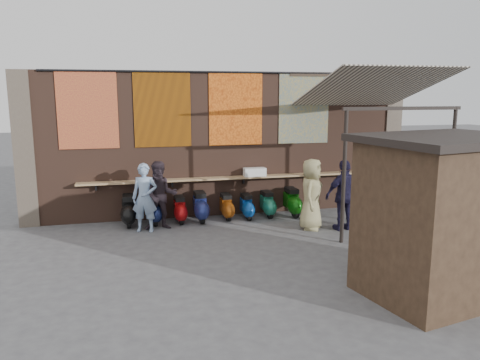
{
  "coord_description": "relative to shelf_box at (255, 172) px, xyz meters",
  "views": [
    {
      "loc": [
        -2.67,
        -10.19,
        3.41
      ],
      "look_at": [
        0.11,
        1.2,
        1.24
      ],
      "focal_mm": 35.0,
      "sensor_mm": 36.0,
      "label": 1
    }
  ],
  "objects": [
    {
      "name": "scooter_stool_7",
      "position": [
        1.01,
        -0.34,
        -0.85
      ],
      "size": [
        0.37,
        0.83,
        0.78
      ],
      "primitive_type": null,
      "color": "#0D500B",
      "rests_on": "ground"
    },
    {
      "name": "pier_right",
      "position": [
        4.4,
        0.4,
        0.76
      ],
      "size": [
        0.5,
        0.5,
        4.0
      ],
      "primitive_type": "cube",
      "color": "#4C4238",
      "rests_on": "ground"
    },
    {
      "name": "diner_left",
      "position": [
        -3.09,
        -0.9,
        -0.38
      ],
      "size": [
        0.71,
        0.56,
        1.73
      ],
      "primitive_type": "imported",
      "rotation": [
        0.0,
        0.0,
        -0.26
      ],
      "color": "#849EC0",
      "rests_on": "ground"
    },
    {
      "name": "awning_header",
      "position": [
        2.7,
        -2.9,
        1.84
      ],
      "size": [
        3.0,
        0.08,
        0.08
      ],
      "primitive_type": "cube",
      "color": "black",
      "rests_on": "awning_post_left"
    },
    {
      "name": "stall_sign",
      "position": [
        1.45,
        -4.98,
        0.66
      ],
      "size": [
        1.18,
        0.28,
        0.5
      ],
      "primitive_type": "cube",
      "rotation": [
        0.0,
        0.0,
        0.2
      ],
      "color": "gold",
      "rests_on": "market_stall"
    },
    {
      "name": "awning_canvas",
      "position": [
        2.7,
        -1.4,
        2.31
      ],
      "size": [
        3.2,
        3.28,
        0.97
      ],
      "primitive_type": "cube",
      "rotation": [
        -0.28,
        0.0,
        0.0
      ],
      "color": "beige",
      "rests_on": "brick_wall"
    },
    {
      "name": "tapestry_redgold",
      "position": [
        -4.4,
        0.18,
        1.76
      ],
      "size": [
        1.5,
        0.02,
        2.0
      ],
      "primitive_type": "cube",
      "color": "maroon",
      "rests_on": "brick_wall"
    },
    {
      "name": "stall_roof",
      "position": [
        1.64,
        -5.9,
        1.44
      ],
      "size": [
        3.08,
        2.59,
        0.12
      ],
      "primitive_type": "cube",
      "rotation": [
        0.0,
        0.0,
        0.2
      ],
      "color": "black",
      "rests_on": "market_stall"
    },
    {
      "name": "scooter_stool_6",
      "position": [
        0.31,
        -0.26,
        -0.89
      ],
      "size": [
        0.34,
        0.75,
        0.71
      ],
      "primitive_type": null,
      "color": "#1A6B53",
      "rests_on": "ground"
    },
    {
      "name": "tapestry_orange",
      "position": [
        -0.5,
        0.18,
        1.76
      ],
      "size": [
        1.5,
        0.02,
        2.0
      ],
      "primitive_type": "cube",
      "color": "orange",
      "rests_on": "brick_wall"
    },
    {
      "name": "ground",
      "position": [
        -0.8,
        -2.3,
        -1.24
      ],
      "size": [
        70.0,
        70.0,
        0.0
      ],
      "primitive_type": "plane",
      "color": "#474749",
      "rests_on": "ground"
    },
    {
      "name": "shopper_grey",
      "position": [
        2.77,
        -2.35,
        -0.48
      ],
      "size": [
        1.1,
        1.08,
        1.51
      ],
      "primitive_type": "imported",
      "rotation": [
        0.0,
        0.0,
        2.38
      ],
      "color": "#4B4D50",
      "rests_on": "ground"
    },
    {
      "name": "eating_counter",
      "position": [
        -0.8,
        0.03,
        -0.14
      ],
      "size": [
        8.0,
        0.32,
        0.05
      ],
      "primitive_type": "cube",
      "color": "#9E7A51",
      "rests_on": "brick_wall"
    },
    {
      "name": "tapestry_multi",
      "position": [
        1.5,
        0.18,
        1.76
      ],
      "size": [
        1.5,
        0.02,
        2.0
      ],
      "primitive_type": "cube",
      "color": "#26568D",
      "rests_on": "brick_wall"
    },
    {
      "name": "scooter_stool_5",
      "position": [
        -0.31,
        -0.33,
        -0.91
      ],
      "size": [
        0.32,
        0.71,
        0.67
      ],
      "primitive_type": null,
      "color": "navy",
      "rests_on": "ground"
    },
    {
      "name": "tapestry_sun",
      "position": [
        -2.5,
        0.18,
        1.76
      ],
      "size": [
        1.5,
        0.02,
        2.0
      ],
      "primitive_type": "cube",
      "color": "#BD5F0B",
      "rests_on": "brick_wall"
    },
    {
      "name": "scooter_stool_4",
      "position": [
        -0.87,
        -0.28,
        -0.89
      ],
      "size": [
        0.33,
        0.73,
        0.7
      ],
      "primitive_type": null,
      "color": "#7C370B",
      "rests_on": "ground"
    },
    {
      "name": "diner_right",
      "position": [
        -2.69,
        -0.8,
        -0.37
      ],
      "size": [
        0.86,
        0.68,
        1.75
      ],
      "primitive_type": "imported",
      "rotation": [
        0.0,
        0.0,
        -0.02
      ],
      "color": "#30252D",
      "rests_on": "ground"
    },
    {
      "name": "shopper_tan",
      "position": [
        1.02,
        -1.68,
        -0.34
      ],
      "size": [
        0.96,
        1.05,
        1.81
      ],
      "primitive_type": "imported",
      "rotation": [
        0.0,
        0.0,
        1.0
      ],
      "color": "tan",
      "rests_on": "ground"
    },
    {
      "name": "awning_post_left",
      "position": [
        1.3,
        -2.9,
        0.31
      ],
      "size": [
        0.09,
        0.09,
        3.1
      ],
      "primitive_type": "cylinder",
      "color": "black",
      "rests_on": "ground"
    },
    {
      "name": "shelf_box",
      "position": [
        0.0,
        0.0,
        0.0
      ],
      "size": [
        0.61,
        0.28,
        0.23
      ],
      "primitive_type": "cube",
      "color": "white",
      "rests_on": "eating_counter"
    },
    {
      "name": "shopper_navy",
      "position": [
        1.8,
        -1.96,
        -0.34
      ],
      "size": [
        1.09,
        0.55,
        1.79
      ],
      "primitive_type": "imported",
      "rotation": [
        0.0,
        0.0,
        3.25
      ],
      "color": "#1A1633",
      "rests_on": "ground"
    },
    {
      "name": "brick_wall",
      "position": [
        -0.8,
        0.4,
        0.76
      ],
      "size": [
        10.0,
        0.4,
        4.0
      ],
      "primitive_type": "cube",
      "color": "brown",
      "rests_on": "ground"
    },
    {
      "name": "scooter_stool_3",
      "position": [
        -1.6,
        -0.3,
        -0.84
      ],
      "size": [
        0.38,
        0.83,
        0.79
      ],
      "primitive_type": null,
      "color": "navy",
      "rests_on": "ground"
    },
    {
      "name": "hang_rail",
      "position": [
        -0.8,
        0.17,
        2.74
      ],
      "size": [
        9.5,
        0.06,
        0.06
      ],
      "primitive_type": "cylinder",
      "rotation": [
        0.0,
        1.57,
        0.0
      ],
      "color": "black",
      "rests_on": "brick_wall"
    },
    {
      "name": "scooter_stool_0",
      "position": [
        -3.49,
        -0.28,
        -0.84
      ],
      "size": [
        0.38,
        0.84,
        0.8
      ],
      "primitive_type": null,
      "color": "black",
      "rests_on": "ground"
    },
    {
      "name": "scooter_stool_1",
      "position": [
        -2.82,
        -0.26,
        -0.85
      ],
      "size": [
        0.37,
        0.82,
        0.78
      ],
      "primitive_type": null,
      "color": "#151F50",
      "rests_on": "ground"
    },
    {
      "name": "awning_ledger",
      "position": [
        2.7,
        0.19,
        2.71
      ],
      "size": [
        3.3,
        0.08,
        0.12
      ],
      "primitive_type": "cube",
      "color": "#33261C",
      "rests_on": "brick_wall"
    },
    {
      "name": "awning_post_right",
      "position": [
        4.1,
        -2.9,
        0.31
      ],
      "size": [
        0.09,
        0.09,
        3.1
      ],
      "primitive_type": "cylinder",
      "color": "black",
      "rests_on": "ground"
    },
    {
      "name": "pier_left",
      "position": [
        -6.0,
        0.4,
        0.76
      ],
      "size": [
        0.5,
        0.5,
        4.0
      ],
      "primitive_type": "cube",
      "color": "#4C4238",
      "rests_on": "ground"
    },
    {
      "name": "market_stall",
      "position": [
        1.64,
        -5.9,
        0.07
      ],
      "size": [
        2.74,
        2.27,
        2.62
      ],
      "primitive_type": "cube",
      "rotation": [
        0.0,
        0.0,
        0.2
      ],
      "color": "black",
      "rests_on": "ground"
    },
    {
      "name": "scooter_stool_2",
      "position": [
        -2.15,
        -0.29,
        -0.89
      ],
      "size": [
        0.33,
        0.74,
        0.7
      ],
      "primitive_type": null,
      "color": "#A60C0F",
      "rests_on": "ground"
    },
    {
      "name": "stall_shelf",
      "position": [
        1.45,
        -4.98,
        -0.28
      ],
      "size": [
        1.99,
        0.5,
        0.06
      ],
      "primitive_type": "cube",
      "rotation": [
        0.0,
        0.0,
        0.2
      ],
      "color": "#473321",
      "rests_on": "market_stall"
    }
  ]
}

